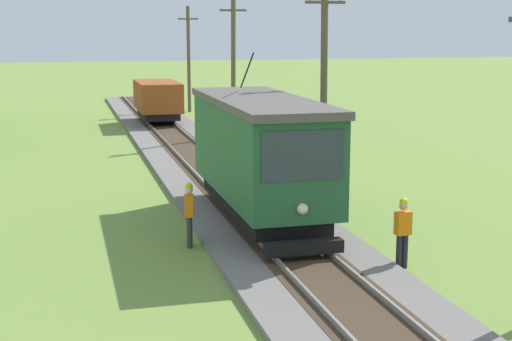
# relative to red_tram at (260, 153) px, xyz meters

# --- Properties ---
(red_tram) EXTENTS (2.60, 8.54, 4.79)m
(red_tram) POSITION_rel_red_tram_xyz_m (0.00, 0.00, 0.00)
(red_tram) COLOR #235633
(red_tram) RESTS_ON rail_right
(freight_car) EXTENTS (2.40, 5.20, 2.31)m
(freight_car) POSITION_rel_red_tram_xyz_m (-0.00, 24.03, -0.64)
(freight_car) COLOR #93471E
(freight_car) RESTS_ON rail_right
(utility_pole_mid) EXTENTS (1.40, 0.39, 7.58)m
(utility_pole_mid) POSITION_rel_red_tram_xyz_m (3.07, 3.10, 1.69)
(utility_pole_mid) COLOR brown
(utility_pole_mid) RESTS_ON ground
(utility_pole_far) EXTENTS (1.40, 0.42, 7.61)m
(utility_pole_far) POSITION_rel_red_tram_xyz_m (3.07, 16.94, 1.71)
(utility_pole_far) COLOR brown
(utility_pole_far) RESTS_ON ground
(utility_pole_distant) EXTENTS (1.40, 0.31, 7.27)m
(utility_pole_distant) POSITION_rel_red_tram_xyz_m (3.07, 30.81, 1.54)
(utility_pole_distant) COLOR brown
(utility_pole_distant) RESTS_ON ground
(track_worker) EXTENTS (0.40, 0.27, 1.78)m
(track_worker) POSITION_rel_red_tram_xyz_m (2.30, -4.89, -1.21)
(track_worker) COLOR black
(track_worker) RESTS_ON ground
(second_worker) EXTENTS (0.31, 0.42, 1.78)m
(second_worker) POSITION_rel_red_tram_xyz_m (-2.45, -1.78, -1.21)
(second_worker) COLOR #38332D
(second_worker) RESTS_ON ground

